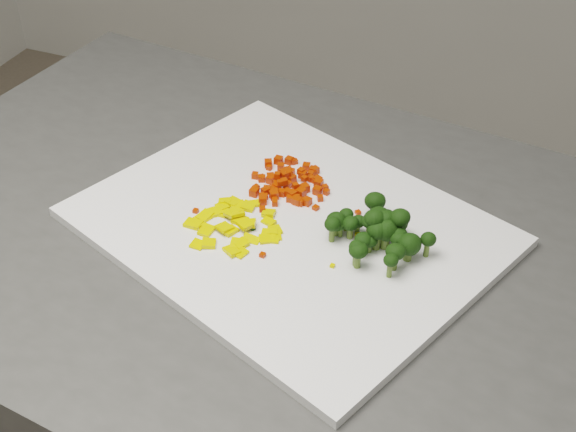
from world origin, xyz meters
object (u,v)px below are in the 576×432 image
at_px(cutting_board, 288,227).
at_px(pepper_pile, 236,224).
at_px(carrot_pile, 289,176).
at_px(broccoli_pile, 380,229).

relative_size(cutting_board, pepper_pile, 3.88).
bearing_deg(carrot_pile, broccoli_pile, -28.95).
height_order(cutting_board, carrot_pile, carrot_pile).
height_order(cutting_board, pepper_pile, pepper_pile).
bearing_deg(broccoli_pile, cutting_board, 176.84).
bearing_deg(broccoli_pile, carrot_pile, 151.05).
xyz_separation_m(cutting_board, carrot_pile, (-0.03, 0.07, 0.02)).
distance_m(pepper_pile, broccoli_pile, 0.17).
bearing_deg(pepper_pile, cutting_board, 33.41).
bearing_deg(pepper_pile, broccoli_pile, 9.67).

